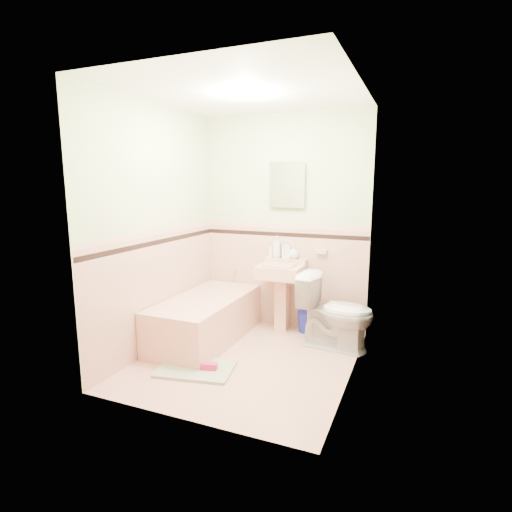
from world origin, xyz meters
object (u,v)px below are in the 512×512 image
at_px(medicine_cabinet, 287,185).
at_px(soap_bottle_right, 293,252).
at_px(soap_bottle_left, 277,247).
at_px(bucket, 307,322).
at_px(toilet, 336,312).
at_px(soap_bottle_mid, 286,249).
at_px(shoe, 209,366).
at_px(sink, 280,299).
at_px(bathtub, 206,320).

bearing_deg(medicine_cabinet, soap_bottle_right, -17.45).
bearing_deg(soap_bottle_left, bucket, -9.33).
bearing_deg(soap_bottle_left, toilet, -26.37).
relative_size(soap_bottle_left, soap_bottle_mid, 1.20).
relative_size(medicine_cabinet, soap_bottle_right, 2.83).
height_order(soap_bottle_mid, shoe, soap_bottle_mid).
relative_size(toilet, shoe, 5.35).
distance_m(sink, shoe, 1.30).
bearing_deg(soap_bottle_right, bucket, -18.22).
xyz_separation_m(bathtub, soap_bottle_left, (0.57, 0.71, 0.75)).
height_order(medicine_cabinet, soap_bottle_right, medicine_cabinet).
bearing_deg(soap_bottle_mid, shoe, -100.83).
height_order(sink, shoe, sink).
height_order(soap_bottle_left, soap_bottle_right, soap_bottle_left).
distance_m(soap_bottle_mid, shoe, 1.69).
relative_size(bathtub, sink, 1.89).
bearing_deg(soap_bottle_right, medicine_cabinet, 162.55).
relative_size(medicine_cabinet, toilet, 0.56).
xyz_separation_m(toilet, bucket, (-0.39, 0.33, -0.27)).
distance_m(toilet, shoe, 1.43).
relative_size(soap_bottle_right, toilet, 0.20).
relative_size(bathtub, soap_bottle_right, 9.60).
bearing_deg(soap_bottle_mid, soap_bottle_right, 0.00).
bearing_deg(sink, bathtub, -142.07).
height_order(soap_bottle_left, bucket, soap_bottle_left).
relative_size(bathtub, shoe, 10.22).
height_order(toilet, bucket, toilet).
distance_m(soap_bottle_left, soap_bottle_right, 0.21).
xyz_separation_m(soap_bottle_mid, bucket, (0.29, -0.07, -0.83)).
xyz_separation_m(medicine_cabinet, shoe, (-0.26, -1.44, -1.64)).
xyz_separation_m(bathtub, toilet, (1.37, 0.31, 0.17)).
xyz_separation_m(bathtub, soap_bottle_right, (0.78, 0.71, 0.70)).
bearing_deg(medicine_cabinet, soap_bottle_left, -164.97).
distance_m(sink, soap_bottle_left, 0.62).
bearing_deg(bucket, soap_bottle_mid, 166.98).
xyz_separation_m(soap_bottle_left, shoe, (-0.15, -1.41, -0.92)).
relative_size(soap_bottle_right, shoe, 1.06).
distance_m(bucket, shoe, 1.45).
xyz_separation_m(sink, soap_bottle_right, (0.10, 0.18, 0.53)).
xyz_separation_m(bathtub, bucket, (0.98, 0.64, -0.10)).
bearing_deg(medicine_cabinet, shoe, -100.31).
bearing_deg(bathtub, sink, 37.93).
bearing_deg(shoe, bucket, 51.71).
bearing_deg(medicine_cabinet, bathtub, -132.58).
bearing_deg(toilet, sink, 76.86).
distance_m(soap_bottle_right, bucket, 0.83).
distance_m(soap_bottle_mid, toilet, 0.97).
distance_m(sink, medicine_cabinet, 1.32).
height_order(sink, medicine_cabinet, medicine_cabinet).
distance_m(toilet, bucket, 0.58).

